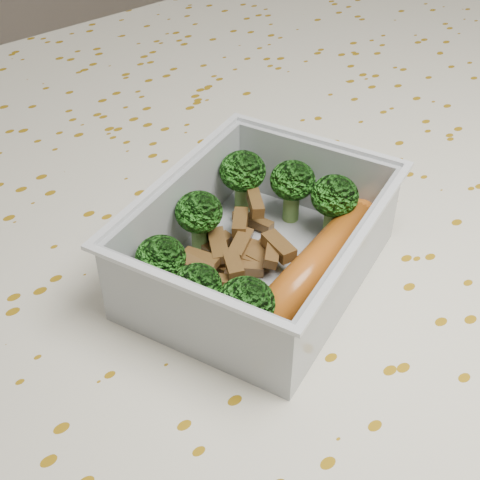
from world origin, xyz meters
TOP-DOWN VIEW (x-y plane):
  - dining_table at (0.00, 0.00)m, footprint 1.40×0.90m
  - tablecloth at (0.00, 0.00)m, footprint 1.46×0.96m
  - lunch_container at (0.01, -0.01)m, footprint 0.22×0.20m
  - broccoli_florets at (0.00, 0.01)m, footprint 0.17×0.14m
  - meat_pile at (-0.00, 0.01)m, footprint 0.09×0.09m
  - sausage at (0.02, -0.04)m, footprint 0.16×0.07m

SIDE VIEW (x-z plane):
  - dining_table at x=0.00m, z-range 0.29..1.04m
  - tablecloth at x=0.00m, z-range 0.62..0.81m
  - meat_pile at x=0.00m, z-range 0.76..0.79m
  - sausage at x=0.02m, z-range 0.76..0.79m
  - lunch_container at x=0.01m, z-range 0.75..0.81m
  - broccoli_florets at x=0.00m, z-range 0.77..0.82m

